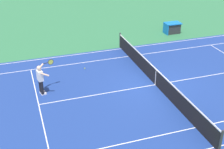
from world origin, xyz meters
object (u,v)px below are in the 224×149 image
(tennis_net, at_px, (156,77))
(tennis_ball, at_px, (85,68))
(tennis_player_near, at_px, (41,78))
(equipment_cart_tarped, at_px, (172,28))

(tennis_net, height_order, tennis_ball, tennis_net)
(tennis_player_near, distance_m, tennis_ball, 3.69)
(tennis_net, bearing_deg, tennis_player_near, -9.39)
(tennis_net, bearing_deg, tennis_ball, -44.57)
(tennis_net, height_order, equipment_cart_tarped, tennis_net)
(tennis_player_near, bearing_deg, equipment_cart_tarped, -150.28)
(tennis_player_near, xyz_separation_m, equipment_cart_tarped, (-11.01, -6.29, -0.49))
(tennis_net, relative_size, tennis_ball, 177.27)
(tennis_net, distance_m, equipment_cart_tarped, 8.81)
(tennis_net, xyz_separation_m, tennis_player_near, (6.08, -1.01, 0.44))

